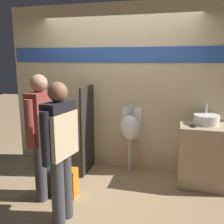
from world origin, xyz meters
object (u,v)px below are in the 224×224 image
urinal_near_counter (130,128)px  toilet (50,151)px  sink_basin (206,119)px  cell_phone (192,126)px  shopping_bag (65,182)px  person_in_vest (60,144)px  person_with_lanyard (42,132)px

urinal_near_counter → toilet: (-1.35, -0.19, -0.46)m
urinal_near_counter → toilet: urinal_near_counter is taller
urinal_near_counter → sink_basin: bearing=-5.1°
cell_phone → shopping_bag: size_ratio=0.26×
person_in_vest → person_with_lanyard: bearing=58.5°
person_with_lanyard → shopping_bag: size_ratio=3.07×
person_in_vest → toilet: bearing=42.8°
cell_phone → person_with_lanyard: size_ratio=0.08×
person_with_lanyard → sink_basin: bearing=-62.8°
urinal_near_counter → shopping_bag: size_ratio=2.08×
sink_basin → person_with_lanyard: bearing=-154.9°
urinal_near_counter → shopping_bag: 1.33m
cell_phone → toilet: (-2.29, 0.09, -0.62)m
urinal_near_counter → person_with_lanyard: person_with_lanyard is taller
toilet → person_in_vest: 1.67m
sink_basin → person_with_lanyard: 2.32m
urinal_near_counter → person_in_vest: person_in_vest is taller
cell_phone → person_in_vest: 1.88m
sink_basin → person_with_lanyard: (-2.10, -0.98, -0.07)m
sink_basin → cell_phone: sink_basin is taller
person_with_lanyard → shopping_bag: person_with_lanyard is taller
sink_basin → person_in_vest: (-1.65, -1.38, -0.05)m
sink_basin → person_in_vest: bearing=-140.0°
sink_basin → toilet: bearing=-178.0°
person_in_vest → sink_basin: bearing=-40.2°
sink_basin → toilet: 2.58m
toilet → person_in_vest: person_in_vest is taller
cell_phone → shopping_bag: 1.93m
urinal_near_counter → person_in_vest: (-0.51, -1.48, 0.19)m
toilet → sink_basin: bearing=2.0°
sink_basin → cell_phone: (-0.20, -0.18, -0.06)m
sink_basin → person_in_vest: 2.15m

